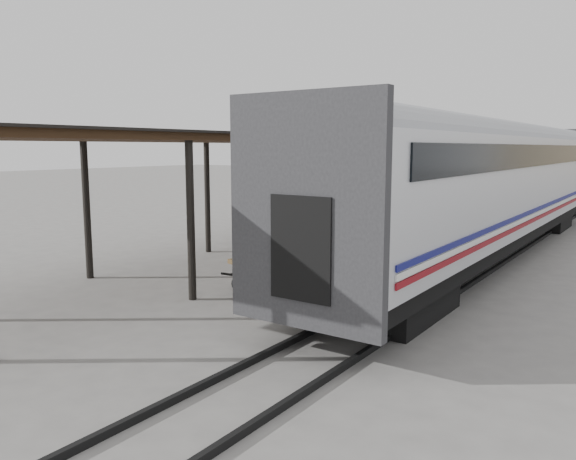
# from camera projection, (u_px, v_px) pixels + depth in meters

# --- Properties ---
(ground) EXTENTS (160.00, 160.00, 0.00)m
(ground) POSITION_uv_depth(u_px,v_px,m) (283.00, 291.00, 14.81)
(ground) COLOR slate
(ground) RESTS_ON ground
(canopy) EXTENTS (4.90, 64.30, 4.15)m
(canopy) POSITION_uv_depth(u_px,v_px,m) (457.00, 143.00, 35.64)
(canopy) COLOR #422B19
(canopy) RESTS_ON ground
(building_left) EXTENTS (12.00, 8.00, 6.00)m
(building_left) POSITION_uv_depth(u_px,v_px,m) (537.00, 152.00, 86.63)
(building_left) COLOR tan
(building_left) RESTS_ON ground
(baggage_cart) EXTENTS (1.87, 2.65, 0.86)m
(baggage_cart) POSITION_uv_depth(u_px,v_px,m) (278.00, 265.00, 14.94)
(baggage_cart) COLOR brown
(baggage_cart) RESTS_ON ground
(suitcase_stack) EXTENTS (1.42, 1.15, 0.46)m
(suitcase_stack) POSITION_uv_depth(u_px,v_px,m) (285.00, 248.00, 15.18)
(suitcase_stack) COLOR #3A3A3D
(suitcase_stack) RESTS_ON baggage_cart
(luggage_tug) EXTENTS (1.06, 1.48, 1.19)m
(luggage_tug) POSITION_uv_depth(u_px,v_px,m) (425.00, 214.00, 27.15)
(luggage_tug) COLOR maroon
(luggage_tug) RESTS_ON ground
(porter) EXTENTS (0.58, 0.67, 1.56)m
(porter) POSITION_uv_depth(u_px,v_px,m) (271.00, 232.00, 14.13)
(porter) COLOR navy
(porter) RESTS_ON baggage_cart
(pedestrian) EXTENTS (1.13, 0.73, 1.78)m
(pedestrian) POSITION_uv_depth(u_px,v_px,m) (417.00, 205.00, 28.24)
(pedestrian) COLOR black
(pedestrian) RESTS_ON ground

